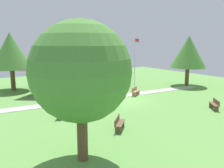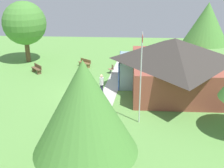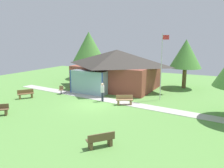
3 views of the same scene
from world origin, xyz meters
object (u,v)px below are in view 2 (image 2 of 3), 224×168
at_px(pavilion, 171,63).
at_px(tree_east_hedge, 84,108).
at_px(bench_mid_left, 85,63).
at_px(patio_chair_west, 111,69).
at_px(bench_rear_near_path, 98,101).
at_px(visitor_on_path, 102,83).
at_px(tree_behind_pavilion_left, 207,23).
at_px(flagpole, 141,76).
at_px(bench_front_left, 37,69).
at_px(tree_lawn_corner, 24,23).

bearing_deg(pavilion, tree_east_hedge, -22.79).
xyz_separation_m(bench_mid_left, patio_chair_west, (1.90, 2.98, 0.01)).
height_order(bench_rear_near_path, patio_chair_west, patio_chair_west).
height_order(bench_rear_near_path, tree_east_hedge, tree_east_hedge).
distance_m(pavilion, visitor_on_path, 6.17).
bearing_deg(pavilion, bench_rear_near_path, -57.11).
bearing_deg(tree_behind_pavilion_left, flagpole, -29.41).
bearing_deg(pavilion, patio_chair_west, -125.13).
distance_m(bench_mid_left, tree_east_hedge, 19.19).
bearing_deg(bench_mid_left, visitor_on_path, 145.75).
xyz_separation_m(bench_rear_near_path, bench_front_left, (-7.27, -7.03, 0.00)).
xyz_separation_m(bench_rear_near_path, visitor_on_path, (-2.26, 0.03, 0.62)).
bearing_deg(bench_front_left, bench_mid_left, -107.93).
bearing_deg(bench_front_left, tree_lawn_corner, -13.61).
bearing_deg(tree_lawn_corner, bench_mid_left, 76.97).
bearing_deg(flagpole, visitor_on_path, -147.10).
bearing_deg(patio_chair_west, tree_lawn_corner, 45.63).
relative_size(pavilion, bench_rear_near_path, 6.39).
xyz_separation_m(flagpole, bench_rear_near_path, (-2.35, -3.02, -2.99)).
height_order(bench_mid_left, bench_rear_near_path, same).
relative_size(pavilion, bench_front_left, 6.97).
bearing_deg(patio_chair_west, visitor_on_path, 150.02).
height_order(patio_chair_west, tree_lawn_corner, tree_lawn_corner).
bearing_deg(tree_east_hedge, flagpole, 159.14).
height_order(patio_chair_west, tree_east_hedge, tree_east_hedge).
distance_m(bench_rear_near_path, visitor_on_path, 2.34).
bearing_deg(tree_lawn_corner, tree_east_hedge, 25.64).
bearing_deg(tree_behind_pavilion_left, bench_mid_left, -86.10).
relative_size(flagpole, tree_east_hedge, 0.96).
distance_m(flagpole, bench_rear_near_path, 4.86).
relative_size(bench_rear_near_path, bench_front_left, 1.09).
bearing_deg(pavilion, bench_mid_left, -124.23).
distance_m(bench_front_left, patio_chair_west, 7.56).
relative_size(patio_chair_west, tree_east_hedge, 0.13).
xyz_separation_m(flagpole, tree_lawn_corner, (-13.37, -12.21, 0.94)).
xyz_separation_m(pavilion, tree_behind_pavilion_left, (-6.53, 4.30, 2.29)).
relative_size(pavilion, tree_east_hedge, 1.51).
bearing_deg(flagpole, pavilion, 155.15).
distance_m(bench_rear_near_path, patio_chair_west, 7.57).
xyz_separation_m(bench_mid_left, bench_rear_near_path, (9.46, 2.46, 0.00)).
height_order(pavilion, visitor_on_path, pavilion).
bearing_deg(flagpole, bench_front_left, -133.75).
xyz_separation_m(bench_mid_left, tree_east_hedge, (18.54, 2.92, 3.98)).
distance_m(flagpole, visitor_on_path, 5.98).
xyz_separation_m(flagpole, visitor_on_path, (-4.61, -2.98, -2.37)).
height_order(pavilion, tree_lawn_corner, tree_lawn_corner).
xyz_separation_m(flagpole, bench_mid_left, (-11.81, -5.48, -2.99)).
distance_m(bench_rear_near_path, tree_east_hedge, 9.93).
relative_size(bench_mid_left, tree_east_hedge, 0.23).
bearing_deg(bench_rear_near_path, flagpole, -158.38).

